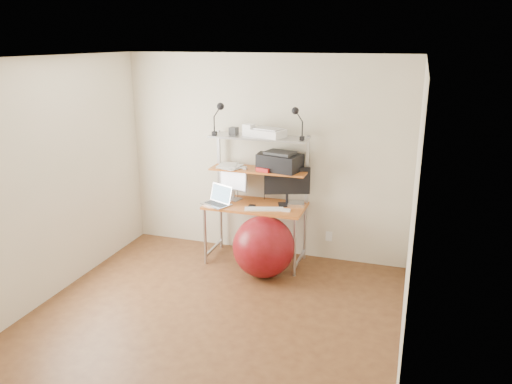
% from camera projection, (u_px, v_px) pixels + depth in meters
% --- Properties ---
extents(room, '(3.60, 3.60, 3.60)m').
position_uv_depth(room, '(207.00, 199.00, 4.56)').
color(room, brown).
rests_on(room, ground).
extents(computer_desk, '(1.20, 0.60, 1.57)m').
position_uv_depth(computer_desk, '(257.00, 186.00, 6.01)').
color(computer_desk, '#C66426').
rests_on(computer_desk, ground).
extents(desktop, '(1.20, 0.60, 0.00)m').
position_uv_depth(desktop, '(255.00, 205.00, 6.02)').
color(desktop, '#C66426').
rests_on(desktop, computer_desk).
extents(mid_shelf, '(1.18, 0.34, 0.00)m').
position_uv_depth(mid_shelf, '(259.00, 169.00, 6.02)').
color(mid_shelf, '#C66426').
rests_on(mid_shelf, computer_desk).
extents(top_shelf, '(1.18, 0.34, 0.00)m').
position_uv_depth(top_shelf, '(259.00, 136.00, 5.90)').
color(top_shelf, '#A9A9AE').
rests_on(top_shelf, computer_desk).
extents(floor, '(3.60, 3.60, 0.00)m').
position_uv_depth(floor, '(210.00, 319.00, 4.93)').
color(floor, brown).
rests_on(floor, ground).
extents(wall_outlet, '(0.08, 0.01, 0.12)m').
position_uv_depth(wall_outlet, '(329.00, 236.00, 6.21)').
color(wall_outlet, white).
rests_on(wall_outlet, room).
extents(monitor_silver, '(0.40, 0.19, 0.46)m').
position_uv_depth(monitor_silver, '(233.00, 180.00, 6.15)').
color(monitor_silver, '#A9A9AD').
rests_on(monitor_silver, desktop).
extents(monitor_black, '(0.52, 0.23, 0.54)m').
position_uv_depth(monitor_black, '(287.00, 183.00, 5.93)').
color(monitor_black, black).
rests_on(monitor_black, desktop).
extents(laptop, '(0.41, 0.38, 0.29)m').
position_uv_depth(laptop, '(219.00, 200.00, 6.02)').
color(laptop, silver).
rests_on(laptop, desktop).
extents(keyboard, '(0.47, 0.25, 0.01)m').
position_uv_depth(keyboard, '(264.00, 209.00, 5.84)').
color(keyboard, white).
rests_on(keyboard, desktop).
extents(mouse, '(0.10, 0.07, 0.03)m').
position_uv_depth(mouse, '(286.00, 210.00, 5.78)').
color(mouse, white).
rests_on(mouse, desktop).
extents(mac_mini, '(0.24, 0.24, 0.04)m').
position_uv_depth(mac_mini, '(296.00, 204.00, 5.99)').
color(mac_mini, silver).
rests_on(mac_mini, desktop).
extents(phone, '(0.09, 0.15, 0.01)m').
position_uv_depth(phone, '(251.00, 207.00, 5.93)').
color(phone, black).
rests_on(phone, desktop).
extents(printer, '(0.55, 0.43, 0.23)m').
position_uv_depth(printer, '(280.00, 162.00, 5.93)').
color(printer, black).
rests_on(printer, mid_shelf).
extents(nas_cube, '(0.14, 0.14, 0.20)m').
position_uv_depth(nas_cube, '(264.00, 161.00, 5.99)').
color(nas_cube, black).
rests_on(nas_cube, mid_shelf).
extents(red_box, '(0.20, 0.16, 0.05)m').
position_uv_depth(red_box, '(264.00, 169.00, 5.90)').
color(red_box, red).
rests_on(red_box, mid_shelf).
extents(scanner, '(0.45, 0.36, 0.10)m').
position_uv_depth(scanner, '(267.00, 133.00, 5.85)').
color(scanner, white).
rests_on(scanner, top_shelf).
extents(box_white, '(0.15, 0.13, 0.14)m').
position_uv_depth(box_white, '(249.00, 130.00, 5.90)').
color(box_white, white).
rests_on(box_white, top_shelf).
extents(box_grey, '(0.10, 0.10, 0.09)m').
position_uv_depth(box_grey, '(234.00, 131.00, 5.98)').
color(box_grey, '#313133').
rests_on(box_grey, top_shelf).
extents(clip_lamp_left, '(0.16, 0.09, 0.39)m').
position_uv_depth(clip_lamp_left, '(219.00, 112.00, 5.84)').
color(clip_lamp_left, black).
rests_on(clip_lamp_left, top_shelf).
extents(clip_lamp_right, '(0.15, 0.08, 0.37)m').
position_uv_depth(clip_lamp_right, '(297.00, 116.00, 5.60)').
color(clip_lamp_right, black).
rests_on(clip_lamp_right, top_shelf).
extents(exercise_ball, '(0.72, 0.72, 0.72)m').
position_uv_depth(exercise_ball, '(264.00, 247.00, 5.75)').
color(exercise_ball, maroon).
rests_on(exercise_ball, floor).
extents(paper_stack, '(0.38, 0.40, 0.02)m').
position_uv_depth(paper_stack, '(229.00, 166.00, 6.12)').
color(paper_stack, white).
rests_on(paper_stack, mid_shelf).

